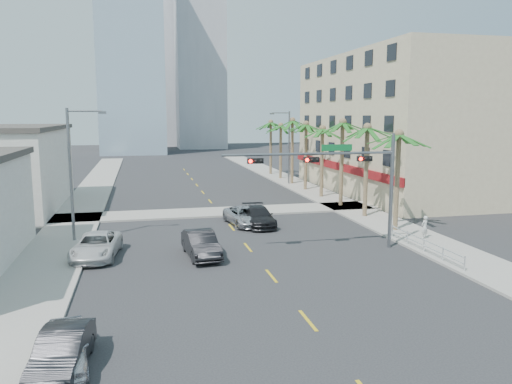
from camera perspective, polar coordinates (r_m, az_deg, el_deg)
ground at (r=23.48m, az=4.33°, el=-12.56°), size 260.00×260.00×0.00m
sidewalk_right at (r=45.68m, az=11.25°, el=-2.06°), size 4.00×120.00×0.15m
sidewalk_left at (r=42.07m, az=-20.16°, el=-3.36°), size 4.00×120.00×0.15m
sidewalk_cross at (r=44.18m, az=-4.20°, el=-2.28°), size 80.00×4.00×0.15m
building_right at (r=58.35m, az=16.45°, el=7.41°), size 15.25×28.00×15.00m
tower_far_left at (r=116.89m, az=-14.18°, el=16.13°), size 14.00×14.00×48.00m
tower_far_right at (r=133.52m, az=-6.48°, el=17.98°), size 12.00×12.00×60.00m
tower_far_center at (r=146.43m, az=-11.91°, el=13.49°), size 16.00×16.00×42.00m
traffic_signal_mast at (r=31.55m, az=10.18°, el=2.32°), size 11.12×0.54×7.20m
palm_tree_0 at (r=37.59m, az=16.04°, el=6.23°), size 4.80×4.80×7.80m
palm_tree_1 at (r=42.20m, az=12.62°, el=7.07°), size 4.80×4.80×8.16m
palm_tree_2 at (r=46.93m, az=9.87°, el=7.73°), size 4.80×4.80×8.52m
palm_tree_3 at (r=51.78m, az=7.61°, el=7.10°), size 4.80×4.80×7.80m
palm_tree_4 at (r=56.67m, az=5.75°, el=7.62°), size 4.80×4.80×8.16m
palm_tree_5 at (r=61.61m, az=4.19°, el=8.06°), size 4.80×4.80×8.52m
palm_tree_6 at (r=66.61m, az=2.85°, el=7.52°), size 4.80×4.80×7.80m
palm_tree_7 at (r=71.61m, az=1.70°, el=7.90°), size 4.80×4.80×8.16m
streetlight_left at (r=35.30m, az=-20.14°, el=2.59°), size 2.55×0.25×9.00m
streetlight_right at (r=61.53m, az=3.62°, el=5.53°), size 2.55×0.25×9.00m
guardrail at (r=32.69m, az=18.66°, el=-5.61°), size 0.08×8.08×1.00m
car_parked_near at (r=18.92m, az=-21.17°, el=-16.28°), size 2.03×4.28×1.42m
car_parked_mid at (r=18.68m, az=-21.29°, el=-16.65°), size 1.88×4.37×1.40m
car_parked_far at (r=31.73m, az=-17.77°, el=-5.86°), size 3.06×5.58×1.48m
car_lane_left at (r=30.61m, az=-6.31°, el=-5.94°), size 2.10×4.90×1.57m
car_lane_center at (r=39.11m, az=-1.26°, el=-2.76°), size 3.04×5.38×1.42m
car_lane_right at (r=38.77m, az=0.28°, el=-2.81°), size 2.19×5.15×1.48m
pedestrian at (r=36.16m, az=18.70°, el=-3.81°), size 0.68×0.57×1.58m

